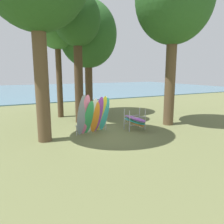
{
  "coord_description": "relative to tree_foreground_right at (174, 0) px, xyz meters",
  "views": [
    {
      "loc": [
        -4.95,
        -10.5,
        3.45
      ],
      "look_at": [
        0.72,
        0.67,
        1.1
      ],
      "focal_mm": 34.54,
      "sensor_mm": 36.0,
      "label": 1
    }
  ],
  "objects": [
    {
      "name": "tree_foreground_right",
      "position": [
        0.0,
        0.0,
        0.0
      ],
      "size": [
        4.7,
        4.7,
        10.5
      ],
      "color": "brown",
      "rests_on": "ground"
    },
    {
      "name": "lake_water",
      "position": [
        -4.68,
        31.44,
        -7.64
      ],
      "size": [
        80.0,
        36.0,
        0.1
      ],
      "primitive_type": "cube",
      "color": "#477084",
      "rests_on": "ground"
    },
    {
      "name": "tree_far_left_back",
      "position": [
        -3.28,
        5.97,
        -1.4
      ],
      "size": [
        4.55,
        4.55,
        8.97
      ],
      "color": "#4C3823",
      "rests_on": "ground"
    },
    {
      "name": "leaning_board_pile",
      "position": [
        -5.25,
        0.19,
        -6.64
      ],
      "size": [
        2.11,
        1.17,
        2.3
      ],
      "color": "gray",
      "rests_on": "ground"
    },
    {
      "name": "tree_far_right_back",
      "position": [
        -5.0,
        3.34,
        -1.11
      ],
      "size": [
        3.02,
        3.02,
        8.54
      ],
      "color": "#42301E",
      "rests_on": "ground"
    },
    {
      "name": "ground_plane",
      "position": [
        -4.68,
        -0.24,
        -7.69
      ],
      "size": [
        80.0,
        80.0,
        0.0
      ],
      "primitive_type": "plane",
      "color": "#60663D"
    },
    {
      "name": "tree_mid_behind",
      "position": [
        -5.76,
        5.65,
        -0.89
      ],
      "size": [
        3.24,
        3.24,
        8.77
      ],
      "color": "#4C3823",
      "rests_on": "ground"
    },
    {
      "name": "board_storage_rack",
      "position": [
        -2.68,
        -0.07,
        -7.14
      ],
      "size": [
        1.15,
        2.13,
        1.25
      ],
      "color": "#9EA0A5",
      "rests_on": "ground"
    }
  ]
}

